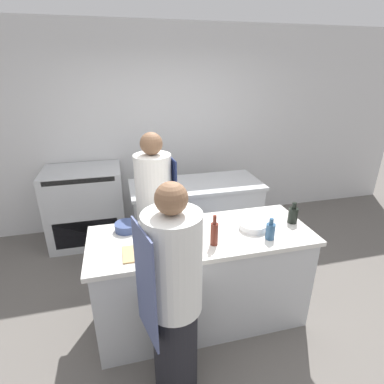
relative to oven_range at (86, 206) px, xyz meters
name	(u,v)px	position (x,y,z in m)	size (l,w,h in m)	color
ground_plane	(201,315)	(1.12, -1.73, -0.52)	(16.00, 16.00, 0.00)	#605B56
wall_back	(162,131)	(1.12, 0.40, 0.88)	(8.00, 0.06, 2.80)	silver
prep_counter	(201,277)	(1.12, -1.73, -0.06)	(1.92, 0.75, 0.91)	#B7BABC
pass_counter	(196,216)	(1.38, -0.54, -0.06)	(1.62, 0.72, 0.91)	#B7BABC
oven_range	(86,206)	(0.00, 0.00, 0.00)	(0.97, 0.70, 1.03)	#B7BABC
chef_at_prep_near	(174,299)	(0.75, -2.34, 0.30)	(0.42, 0.40, 1.64)	black
chef_at_stove	(155,214)	(0.80, -1.11, 0.33)	(0.39, 0.37, 1.68)	black
bottle_olive_oil	(214,233)	(1.17, -1.91, 0.50)	(0.06, 0.06, 0.26)	#5B2319
bottle_vinegar	(293,215)	(1.99, -1.73, 0.48)	(0.09, 0.09, 0.20)	black
bottle_wine	(270,231)	(1.65, -1.94, 0.47)	(0.08, 0.08, 0.19)	#2D5175
bowl_mixing_large	(185,234)	(0.96, -1.76, 0.43)	(0.21, 0.21, 0.08)	tan
bowl_prep_small	(253,226)	(1.58, -1.75, 0.43)	(0.25, 0.25, 0.06)	white
bowl_ceramic_blue	(126,227)	(0.50, -1.51, 0.43)	(0.20, 0.20, 0.07)	navy
cup	(146,221)	(0.67, -1.45, 0.44)	(0.08, 0.08, 0.08)	white
cutting_board	(141,252)	(0.59, -1.89, 0.40)	(0.28, 0.23, 0.01)	tan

